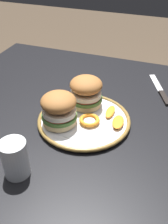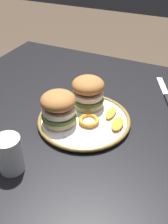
% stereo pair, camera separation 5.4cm
% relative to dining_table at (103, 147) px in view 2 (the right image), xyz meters
% --- Properties ---
extents(dining_table, '(1.25, 0.97, 0.77)m').
position_rel_dining_table_xyz_m(dining_table, '(0.00, 0.00, 0.00)').
color(dining_table, black).
rests_on(dining_table, ground).
extents(dinner_plate, '(0.29, 0.29, 0.02)m').
position_rel_dining_table_xyz_m(dinner_plate, '(0.06, 0.02, 0.11)').
color(dinner_plate, white).
rests_on(dinner_plate, dining_table).
extents(sandwich_half_left, '(0.13, 0.13, 0.10)m').
position_rel_dining_table_xyz_m(sandwich_half_left, '(0.12, 0.07, 0.17)').
color(sandwich_half_left, beige).
rests_on(sandwich_half_left, dinner_plate).
extents(sandwich_half_right, '(0.14, 0.14, 0.10)m').
position_rel_dining_table_xyz_m(sandwich_half_right, '(0.08, -0.05, 0.17)').
color(sandwich_half_right, beige).
rests_on(sandwich_half_right, dinner_plate).
extents(orange_peel_curled, '(0.08, 0.08, 0.01)m').
position_rel_dining_table_xyz_m(orange_peel_curled, '(0.04, 0.03, 0.13)').
color(orange_peel_curled, orange).
rests_on(orange_peel_curled, dinner_plate).
extents(orange_peel_strip_long, '(0.03, 0.07, 0.01)m').
position_rel_dining_table_xyz_m(orange_peel_strip_long, '(-0.01, -0.03, 0.12)').
color(orange_peel_strip_long, orange).
rests_on(orange_peel_strip_long, dinner_plate).
extents(orange_peel_strip_short, '(0.04, 0.07, 0.01)m').
position_rel_dining_table_xyz_m(orange_peel_strip_short, '(-0.05, 0.01, 0.12)').
color(orange_peel_strip_short, orange).
rests_on(orange_peel_strip_short, dinner_plate).
extents(drinking_glass, '(0.07, 0.07, 0.10)m').
position_rel_dining_table_xyz_m(drinking_glass, '(0.15, 0.27, 0.15)').
color(drinking_glass, white).
rests_on(drinking_glass, dining_table).
extents(table_knife, '(0.10, 0.21, 0.01)m').
position_rel_dining_table_xyz_m(table_knife, '(-0.14, -0.25, 0.10)').
color(table_knife, silver).
rests_on(table_knife, dining_table).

